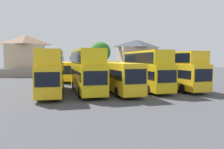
{
  "coord_description": "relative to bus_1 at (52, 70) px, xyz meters",
  "views": [
    {
      "loc": [
        -7.37,
        -24.72,
        3.93
      ],
      "look_at": [
        0.0,
        3.0,
        1.86
      ],
      "focal_mm": 34.12,
      "sensor_mm": 36.0,
      "label": 1
    }
  ],
  "objects": [
    {
      "name": "bus_5",
      "position": [
        15.49,
        -0.45,
        -0.02
      ],
      "size": [
        2.87,
        10.56,
        4.85
      ],
      "rotation": [
        0.0,
        0.0,
        -1.54
      ],
      "color": "yellow",
      "rests_on": "ground"
    },
    {
      "name": "bus_7",
      "position": [
        4.99,
        15.14,
        -0.05
      ],
      "size": [
        3.34,
        12.08,
        4.78
      ],
      "rotation": [
        0.0,
        0.0,
        -1.5
      ],
      "color": "gold",
      "rests_on": "ground"
    },
    {
      "name": "house_terrace_left",
      "position": [
        -6.5,
        30.35,
        2.21
      ],
      "size": [
        8.96,
        6.95,
        9.76
      ],
      "color": "#C6B293",
      "rests_on": "ground"
    },
    {
      "name": "bus_2",
      "position": [
        3.89,
        -0.03,
        0.06
      ],
      "size": [
        2.79,
        11.47,
        4.99
      ],
      "rotation": [
        0.0,
        0.0,
        -1.56
      ],
      "color": "yellow",
      "rests_on": "ground"
    },
    {
      "name": "bus_8",
      "position": [
        9.7,
        15.1,
        -0.73
      ],
      "size": [
        2.73,
        10.29,
        3.56
      ],
      "rotation": [
        0.0,
        0.0,
        -1.54
      ],
      "color": "#EAAF0F",
      "rests_on": "ground"
    },
    {
      "name": "bus_3",
      "position": [
        7.55,
        -0.72,
        -0.75
      ],
      "size": [
        2.64,
        11.79,
        3.5
      ],
      "rotation": [
        0.0,
        0.0,
        -1.56
      ],
      "color": "yellow",
      "rests_on": "ground"
    },
    {
      "name": "tree_left_of_lot",
      "position": [
        11.39,
        27.49,
        2.95
      ],
      "size": [
        5.13,
        5.13,
        8.3
      ],
      "color": "brown",
      "rests_on": "ground"
    },
    {
      "name": "bus_9",
      "position": [
        13.34,
        14.6,
        -0.84
      ],
      "size": [
        3.17,
        11.12,
        3.34
      ],
      "rotation": [
        0.0,
        0.0,
        -1.64
      ],
      "color": "yellow",
      "rests_on": "ground"
    },
    {
      "name": "ground",
      "position": [
        7.77,
        17.63,
        -2.75
      ],
      "size": [
        140.0,
        140.0,
        0.0
      ],
      "primitive_type": "plane",
      "color": "#424247"
    },
    {
      "name": "bus_1",
      "position": [
        0.0,
        0.0,
        0.0
      ],
      "size": [
        3.04,
        11.72,
        4.88
      ],
      "rotation": [
        0.0,
        0.0,
        -1.62
      ],
      "color": "yellow",
      "rests_on": "ground"
    },
    {
      "name": "bus_6",
      "position": [
        2.5,
        14.75,
        -0.83
      ],
      "size": [
        3.28,
        11.56,
        3.36
      ],
      "rotation": [
        0.0,
        0.0,
        -1.64
      ],
      "color": "yellow",
      "rests_on": "ground"
    },
    {
      "name": "house_terrace_centre",
      "position": [
        22.84,
        31.9,
        2.07
      ],
      "size": [
        10.51,
        6.96,
        9.48
      ],
      "color": "tan",
      "rests_on": "ground"
    },
    {
      "name": "depot_boundary_wall",
      "position": [
        7.77,
        24.99,
        -1.85
      ],
      "size": [
        56.0,
        0.5,
        1.8
      ],
      "primitive_type": "cube",
      "color": "gray",
      "rests_on": "ground"
    },
    {
      "name": "bus_4",
      "position": [
        11.52,
        -0.03,
        0.03
      ],
      "size": [
        2.57,
        10.83,
        4.94
      ],
      "rotation": [
        0.0,
        0.0,
        -1.58
      ],
      "color": "yellow",
      "rests_on": "ground"
    }
  ]
}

